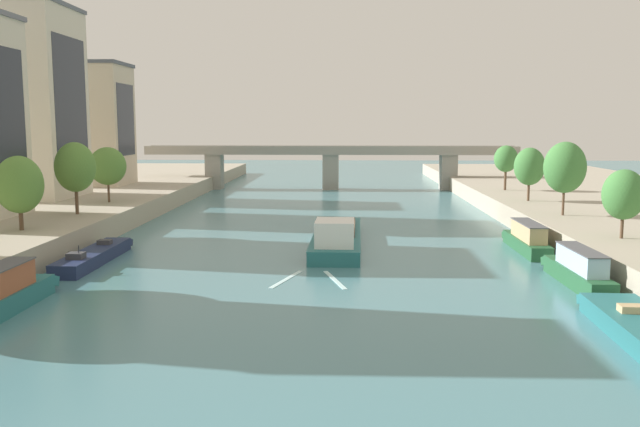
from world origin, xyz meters
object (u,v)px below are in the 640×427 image
at_px(tree_left_past_mid, 19,185).
at_px(moored_boat_left_lone, 2,293).
at_px(moored_boat_left_upstream, 94,256).
at_px(tree_left_far, 75,167).
at_px(barge_midriver, 337,236).
at_px(tree_right_distant, 529,167).
at_px(moored_boat_right_gap_after, 527,239).
at_px(tree_right_by_lamp, 506,159).
at_px(moored_boat_right_downstream, 578,270).
at_px(tree_right_past_mid, 624,195).
at_px(bridge_far, 331,161).
at_px(tree_left_distant, 108,166).
at_px(tree_right_nearest, 565,167).

bearing_deg(tree_left_past_mid, moored_boat_left_lone, -67.69).
distance_m(moored_boat_left_upstream, tree_left_far, 16.01).
xyz_separation_m(barge_midriver, tree_right_distant, (22.85, 18.92, 5.45)).
xyz_separation_m(moored_boat_right_gap_after, tree_left_far, (-44.00, 6.66, 6.00)).
distance_m(barge_midriver, tree_left_far, 27.87).
bearing_deg(tree_right_by_lamp, moored_boat_right_downstream, -97.07).
distance_m(tree_left_far, tree_right_past_mid, 51.50).
height_order(barge_midriver, moored_boat_left_lone, barge_midriver).
bearing_deg(bridge_far, moored_boat_left_lone, -102.88).
distance_m(moored_boat_left_lone, moored_boat_right_gap_after, 43.22).
height_order(barge_midriver, moored_boat_left_upstream, barge_midriver).
xyz_separation_m(moored_boat_left_lone, bridge_far, (18.43, 80.59, 3.73)).
height_order(moored_boat_left_upstream, tree_left_far, tree_left_far).
bearing_deg(moored_boat_left_upstream, tree_left_far, 116.66).
bearing_deg(tree_left_past_mid, tree_right_by_lamp, 36.87).
bearing_deg(moored_boat_left_upstream, barge_midriver, 21.83).
bearing_deg(tree_left_past_mid, moored_boat_right_gap_after, 4.96).
bearing_deg(bridge_far, barge_midriver, -88.25).
height_order(tree_right_by_lamp, bridge_far, tree_right_by_lamp).
relative_size(moored_boat_right_downstream, bridge_far, 0.17).
bearing_deg(tree_left_distant, moored_boat_right_gap_after, -21.36).
height_order(tree_left_past_mid, bridge_far, tree_left_past_mid).
distance_m(moored_boat_right_downstream, tree_right_nearest, 22.31).
distance_m(moored_boat_left_lone, tree_left_far, 29.59).
bearing_deg(tree_right_past_mid, tree_left_far, 165.32).
xyz_separation_m(tree_right_nearest, tree_right_by_lamp, (0.41, 26.54, -0.48)).
relative_size(moored_boat_left_lone, tree_right_by_lamp, 1.79).
relative_size(moored_boat_right_gap_after, tree_right_past_mid, 1.99).
distance_m(tree_left_past_mid, tree_right_by_lamp, 63.37).
distance_m(moored_boat_right_downstream, tree_left_far, 48.74).
bearing_deg(moored_boat_left_upstream, tree_right_by_lamp, 43.03).
bearing_deg(tree_right_distant, moored_boat_right_downstream, -99.20).
distance_m(moored_boat_left_lone, tree_left_distant, 39.95).
xyz_separation_m(barge_midriver, tree_right_past_mid, (23.08, -8.07, 4.86)).
relative_size(tree_left_far, tree_left_distant, 1.13).
distance_m(moored_boat_left_lone, tree_right_nearest, 52.32).
distance_m(tree_left_past_mid, tree_left_distant, 21.27).
height_order(barge_midriver, tree_left_far, tree_left_far).
xyz_separation_m(tree_left_distant, tree_right_past_mid, (50.27, -23.77, -0.72)).
relative_size(tree_left_past_mid, tree_right_nearest, 0.87).
distance_m(moored_boat_left_lone, moored_boat_left_upstream, 15.20).
relative_size(moored_boat_left_upstream, tree_left_distant, 2.12).
bearing_deg(tree_left_past_mid, moored_boat_left_upstream, -19.10).
height_order(tree_left_distant, tree_right_by_lamp, tree_left_distant).
distance_m(moored_boat_right_gap_after, tree_left_far, 44.90).
distance_m(moored_boat_right_downstream, tree_right_distant, 34.63).
distance_m(barge_midriver, moored_boat_right_downstream, 22.87).
height_order(moored_boat_right_downstream, tree_left_far, tree_left_far).
relative_size(tree_right_nearest, tree_right_distant, 1.16).
distance_m(tree_left_far, tree_right_by_lamp, 57.04).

